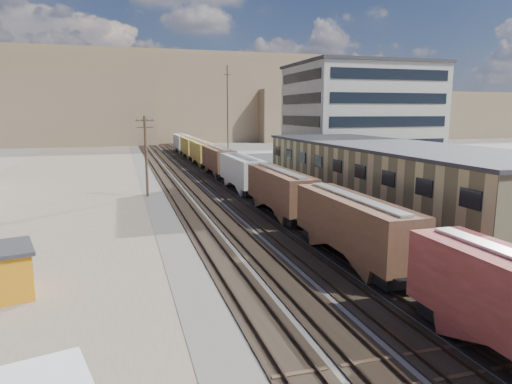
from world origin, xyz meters
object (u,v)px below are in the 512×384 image
object	(u,v)px
utility_pole_north	(146,154)
maintenance_shed	(5,271)
freight_train	(229,164)
parked_car_blue	(332,171)

from	to	relation	value
utility_pole_north	maintenance_shed	distance (m)	31.35
freight_train	maintenance_shed	xyz separation A→B (m)	(-21.97, -37.68, -1.31)
freight_train	utility_pole_north	size ratio (longest dim) A/B	11.97
maintenance_shed	parked_car_blue	xyz separation A→B (m)	(39.85, 39.69, -0.67)
parked_car_blue	utility_pole_north	bearing A→B (deg)	174.71
freight_train	parked_car_blue	size ratio (longest dim) A/B	20.22
maintenance_shed	parked_car_blue	bearing A→B (deg)	44.89
utility_pole_north	parked_car_blue	xyz separation A→B (m)	(30.18, 10.12, -4.48)
maintenance_shed	parked_car_blue	world-z (taller)	maintenance_shed
maintenance_shed	utility_pole_north	bearing A→B (deg)	71.89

